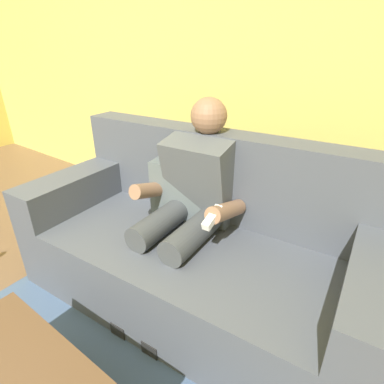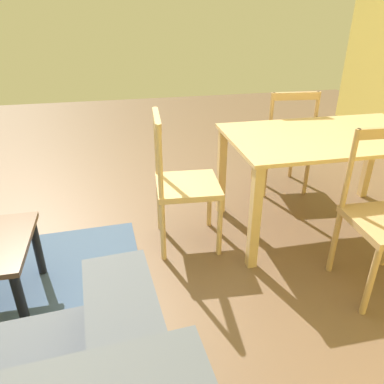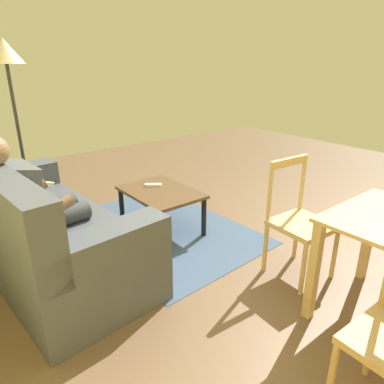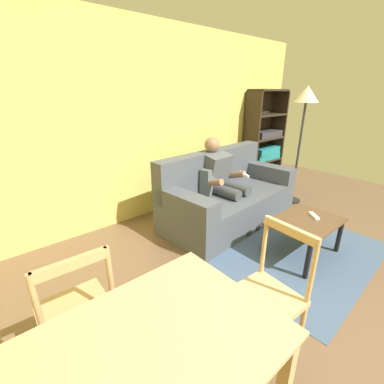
{
  "view_description": "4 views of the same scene",
  "coord_description": "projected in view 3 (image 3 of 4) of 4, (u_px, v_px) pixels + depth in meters",
  "views": [
    {
      "loc": [
        1.77,
        0.51,
        1.44
      ],
      "look_at": [
        0.91,
        1.68,
        0.74
      ],
      "focal_mm": 28.68,
      "sensor_mm": 36.0,
      "label": 1
    },
    {
      "loc": [
        -0.02,
        2.37,
        1.55
      ],
      "look_at": [
        -0.28,
        1.13,
        0.9
      ],
      "focal_mm": 34.57,
      "sensor_mm": 36.0,
      "label": 2
    },
    {
      "loc": [
        -1.83,
        2.37,
        1.66
      ],
      "look_at": [
        -0.28,
        1.13,
        0.9
      ],
      "focal_mm": 32.79,
      "sensor_mm": 36.0,
      "label": 3
    },
    {
      "loc": [
        -1.74,
        -0.58,
        1.76
      ],
      "look_at": [
        -0.28,
        1.13,
        0.9
      ],
      "focal_mm": 24.52,
      "sensor_mm": 36.0,
      "label": 4
    }
  ],
  "objects": [
    {
      "name": "couch",
      "position": [
        40.0,
        232.0,
        2.82
      ],
      "size": [
        2.11,
        1.07,
        0.98
      ],
      "color": "#474C56",
      "rests_on": "ground_plane"
    },
    {
      "name": "floor_lamp",
      "position": [
        8.0,
        69.0,
        3.54
      ],
      "size": [
        0.36,
        0.36,
        1.85
      ],
      "color": "black",
      "rests_on": "ground_plane"
    },
    {
      "name": "dining_chair_facing_couch",
      "position": [
        300.0,
        222.0,
        2.75
      ],
      "size": [
        0.45,
        0.45,
        0.94
      ],
      "color": "tan",
      "rests_on": "ground_plane"
    },
    {
      "name": "ground_plane",
      "position": [
        266.0,
        246.0,
        3.32
      ],
      "size": [
        8.91,
        8.91,
        0.0
      ],
      "primitive_type": "plane",
      "color": "brown"
    },
    {
      "name": "person_lounging",
      "position": [
        36.0,
        205.0,
        2.66
      ],
      "size": [
        0.62,
        0.89,
        1.18
      ],
      "color": "#4C5156",
      "rests_on": "ground_plane"
    },
    {
      "name": "area_rug",
      "position": [
        162.0,
        229.0,
        3.63
      ],
      "size": [
        2.06,
        1.49,
        0.01
      ],
      "primitive_type": "cube",
      "rotation": [
        0.0,
        0.0,
        0.05
      ],
      "color": "#3D5170",
      "rests_on": "ground_plane"
    },
    {
      "name": "coffee_table",
      "position": [
        161.0,
        196.0,
        3.5
      ],
      "size": [
        0.82,
        0.59,
        0.43
      ],
      "color": "brown",
      "rests_on": "ground_plane"
    },
    {
      "name": "tv_remote",
      "position": [
        153.0,
        185.0,
        3.6
      ],
      "size": [
        0.14,
        0.17,
        0.02
      ],
      "primitive_type": "cube",
      "rotation": [
        0.0,
        0.0,
        2.49
      ],
      "color": "white",
      "rests_on": "coffee_table"
    }
  ]
}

